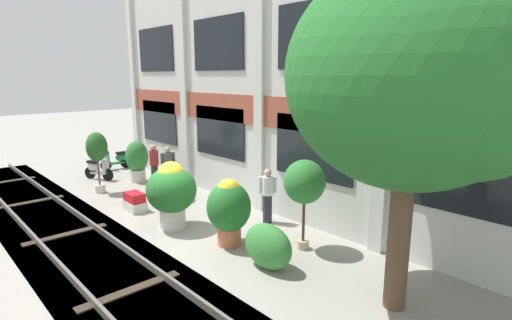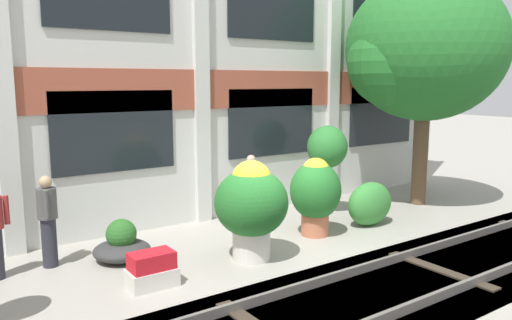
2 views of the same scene
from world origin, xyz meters
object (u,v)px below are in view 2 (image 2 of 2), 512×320
(potted_plant_square_trough, at_px, (152,270))
(potted_plant_wide_bowl, at_px, (122,245))
(resident_by_doorway, at_px, (251,185))
(potted_plant_glazed_jar, at_px, (251,203))
(topiary_hedge, at_px, (370,204))
(resident_near_plants, at_px, (48,218))
(potted_plant_fluted_column, at_px, (315,191))
(potted_plant_tall_urn, at_px, (327,148))
(broadleaf_tree, at_px, (425,52))

(potted_plant_square_trough, relative_size, potted_plant_wide_bowl, 0.74)
(potted_plant_wide_bowl, relative_size, resident_by_doorway, 0.67)
(potted_plant_glazed_jar, height_order, topiary_hedge, potted_plant_glazed_jar)
(topiary_hedge, bearing_deg, resident_near_plants, 167.67)
(potted_plant_square_trough, distance_m, potted_plant_fluted_column, 4.09)
(potted_plant_tall_urn, bearing_deg, potted_plant_glazed_jar, -154.46)
(potted_plant_wide_bowl, distance_m, resident_by_doorway, 3.64)
(topiary_hedge, bearing_deg, potted_plant_glazed_jar, -175.29)
(potted_plant_square_trough, bearing_deg, topiary_hedge, 4.37)
(broadleaf_tree, height_order, potted_plant_fluted_column, broadleaf_tree)
(potted_plant_glazed_jar, height_order, resident_by_doorway, potted_plant_glazed_jar)
(potted_plant_tall_urn, relative_size, resident_near_plants, 1.34)
(potted_plant_glazed_jar, xyz_separation_m, potted_plant_square_trough, (-2.03, -0.13, -0.79))
(resident_near_plants, bearing_deg, potted_plant_square_trough, -44.52)
(potted_plant_glazed_jar, relative_size, potted_plant_wide_bowl, 1.77)
(potted_plant_wide_bowl, xyz_separation_m, potted_plant_tall_urn, (5.36, 0.26, 1.38))
(resident_by_doorway, distance_m, resident_near_plants, 4.70)
(potted_plant_fluted_column, bearing_deg, potted_plant_glazed_jar, -167.41)
(topiary_hedge, bearing_deg, potted_plant_tall_urn, 95.80)
(potted_plant_square_trough, xyz_separation_m, potted_plant_tall_urn, (5.40, 1.74, 1.39))
(potted_plant_glazed_jar, xyz_separation_m, resident_near_plants, (-3.18, 1.75, -0.18))
(broadleaf_tree, distance_m, potted_plant_fluted_column, 5.20)
(potted_plant_square_trough, distance_m, topiary_hedge, 5.55)
(potted_plant_tall_urn, bearing_deg, potted_plant_wide_bowl, -177.24)
(broadleaf_tree, distance_m, potted_plant_glazed_jar, 6.87)
(potted_plant_tall_urn, xyz_separation_m, resident_by_doorway, (-1.87, 0.60, -0.82))
(potted_plant_square_trough, xyz_separation_m, potted_plant_wide_bowl, (0.04, 1.48, 0.00))
(resident_near_plants, bearing_deg, broadleaf_tree, 9.34)
(potted_plant_glazed_jar, distance_m, potted_plant_tall_urn, 3.77)
(potted_plant_fluted_column, height_order, resident_near_plants, potted_plant_fluted_column)
(potted_plant_fluted_column, height_order, resident_by_doorway, potted_plant_fluted_column)
(broadleaf_tree, height_order, topiary_hedge, broadleaf_tree)
(potted_plant_glazed_jar, distance_m, potted_plant_wide_bowl, 2.54)
(resident_by_doorway, relative_size, resident_near_plants, 0.95)
(potted_plant_glazed_jar, xyz_separation_m, potted_plant_fluted_column, (1.96, 0.44, -0.10))
(potted_plant_tall_urn, bearing_deg, potted_plant_square_trough, -162.11)
(broadleaf_tree, bearing_deg, potted_plant_glazed_jar, -171.18)
(resident_by_doorway, height_order, resident_near_plants, resident_near_plants)
(resident_by_doorway, bearing_deg, potted_plant_glazed_jar, -86.61)
(potted_plant_square_trough, height_order, resident_by_doorway, resident_by_doorway)
(topiary_hedge, bearing_deg, potted_plant_fluted_column, 174.45)
(potted_plant_wide_bowl, bearing_deg, potted_plant_square_trough, -91.39)
(resident_by_doorway, xyz_separation_m, topiary_hedge, (2.00, -1.92, -0.34))
(broadleaf_tree, bearing_deg, topiary_hedge, -165.85)
(resident_near_plants, bearing_deg, potted_plant_glazed_jar, -14.58)
(potted_plant_tall_urn, height_order, resident_near_plants, potted_plant_tall_urn)
(potted_plant_wide_bowl, relative_size, potted_plant_fluted_column, 0.63)
(resident_by_doorway, bearing_deg, potted_plant_wide_bowl, -128.66)
(potted_plant_square_trough, height_order, topiary_hedge, topiary_hedge)
(potted_plant_wide_bowl, bearing_deg, resident_by_doorway, 13.78)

